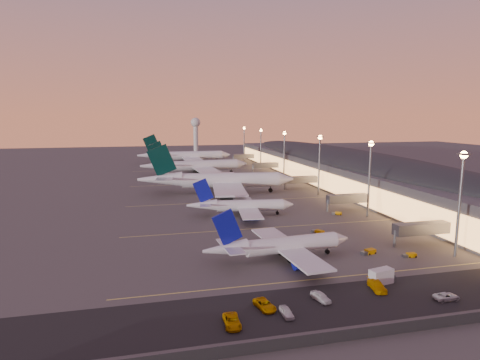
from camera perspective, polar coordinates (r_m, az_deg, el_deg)
name	(u,v)px	position (r m, az deg, el deg)	size (l,w,h in m)	color
ground	(266,223)	(129.33, 3.76, -6.17)	(700.00, 700.00, 0.00)	#484542
airliner_narrow_south	(280,246)	(97.18, 5.67, -9.28)	(37.48, 33.59, 13.38)	silver
airliner_narrow_north	(241,206)	(138.28, 0.12, -3.69)	(37.11, 33.38, 13.25)	silver
airliner_wide_near	(217,180)	(178.05, -3.24, -0.07)	(69.28, 63.63, 22.17)	silver
airliner_wide_mid	(195,166)	(236.23, -6.35, 2.04)	(63.25, 57.74, 20.23)	silver
airliner_wide_far	(185,156)	(292.91, -7.81, 3.43)	(66.84, 60.62, 21.46)	silver
terminal_building	(339,164)	(217.07, 13.84, 2.16)	(56.35, 255.00, 17.46)	#46464B
light_masts	(298,150)	(198.78, 8.26, 4.25)	(2.20, 217.20, 25.90)	slate
radar_tower	(196,129)	(382.28, -6.32, 7.22)	(9.00, 9.00, 32.50)	silver
service_lane	(355,301)	(80.70, 15.98, -16.20)	(260.00, 16.00, 0.01)	black
lane_markings	(238,199)	(166.92, -0.27, -2.66)	(90.00, 180.36, 0.00)	#D8C659
fence	(393,329)	(71.22, 20.99, -19.17)	(124.00, 0.12, 2.00)	#2D2D30
baggage_tug_a	(410,255)	(107.62, 23.00, -9.82)	(3.40, 1.63, 0.99)	#C18000
baggage_tug_b	(369,252)	(106.35, 17.83, -9.71)	(4.21, 2.49, 1.18)	#C18000
baggage_tug_c	(337,213)	(144.10, 13.66, -4.64)	(3.51, 2.85, 0.99)	#C18000
catering_truck_a	(382,277)	(89.47, 19.57, -12.81)	(5.80, 3.19, 3.08)	silver
baggage_tug_d	(318,232)	(120.22, 11.06, -7.26)	(3.18, 4.00, 1.13)	#C18000
service_van_a	(287,312)	(72.90, 6.63, -18.15)	(1.71, 4.24, 1.45)	silver
service_van_b	(265,305)	(74.90, 3.54, -17.29)	(2.50, 5.42, 1.51)	#C18000
service_van_c	(321,297)	(79.01, 11.42, -15.96)	(1.89, 4.69, 1.60)	silver
service_van_d	(377,285)	(86.36, 18.90, -14.00)	(2.41, 5.92, 1.72)	#C18000
service_van_e	(446,296)	(87.01, 27.29, -14.50)	(2.25, 4.87, 1.35)	silver
service_van_f	(232,321)	(69.64, -1.15, -19.42)	(2.56, 5.56, 1.54)	#C18000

